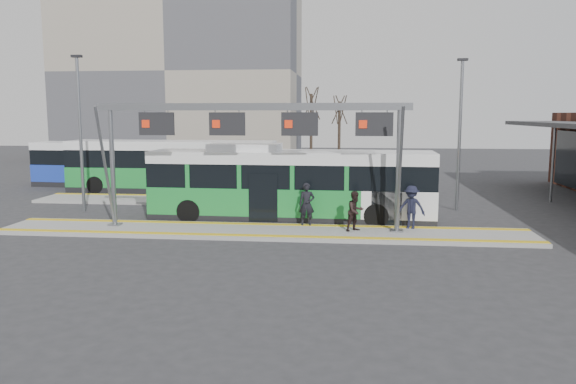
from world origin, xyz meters
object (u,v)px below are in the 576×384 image
object	(u,v)px
passenger_a	(307,204)
passenger_b	(355,211)
hero_bus	(290,186)
passenger_c	(411,207)
gantry	(255,129)

from	to	relation	value
passenger_a	passenger_b	xyz separation A→B (m)	(2.06, -0.89, -0.10)
hero_bus	passenger_a	bearing A→B (deg)	-62.93
passenger_a	passenger_b	bearing A→B (deg)	-26.27
hero_bus	passenger_b	bearing A→B (deg)	-41.74
passenger_c	passenger_b	bearing A→B (deg)	-143.71
hero_bus	passenger_b	size ratio (longest dim) A/B	7.89
passenger_c	gantry	bearing A→B (deg)	-155.64
passenger_a	passenger_b	distance (m)	2.25
passenger_a	hero_bus	bearing A→B (deg)	112.78
hero_bus	passenger_c	distance (m)	5.69
passenger_a	passenger_c	size ratio (longest dim) A/B	1.02
gantry	passenger_a	distance (m)	3.94
gantry	passenger_a	bearing A→B (deg)	22.00
passenger_a	passenger_c	world-z (taller)	passenger_a
gantry	passenger_a	xyz separation A→B (m)	(2.09, 0.85, -3.23)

